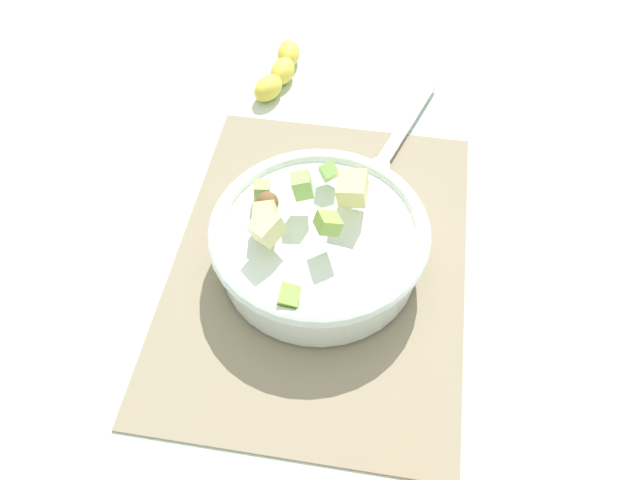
% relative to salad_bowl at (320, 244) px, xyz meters
% --- Properties ---
extents(ground_plane, '(2.40, 2.40, 0.00)m').
position_rel_salad_bowl_xyz_m(ground_plane, '(-0.00, -0.00, -0.05)').
color(ground_plane, silver).
extents(placemat, '(0.50, 0.37, 0.01)m').
position_rel_salad_bowl_xyz_m(placemat, '(-0.00, -0.00, -0.04)').
color(placemat, gray).
rests_on(placemat, ground_plane).
extents(salad_bowl, '(0.26, 0.26, 0.12)m').
position_rel_salad_bowl_xyz_m(salad_bowl, '(0.00, 0.00, 0.00)').
color(salad_bowl, white).
rests_on(salad_bowl, placemat).
extents(serving_spoon, '(0.24, 0.10, 0.01)m').
position_rel_salad_bowl_xyz_m(serving_spoon, '(-0.22, 0.07, -0.04)').
color(serving_spoon, '#B7B7BC').
rests_on(serving_spoon, placemat).
extents(banana_whole, '(0.15, 0.06, 0.04)m').
position_rel_salad_bowl_xyz_m(banana_whole, '(-0.35, -0.12, -0.03)').
color(banana_whole, yellow).
rests_on(banana_whole, ground_plane).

